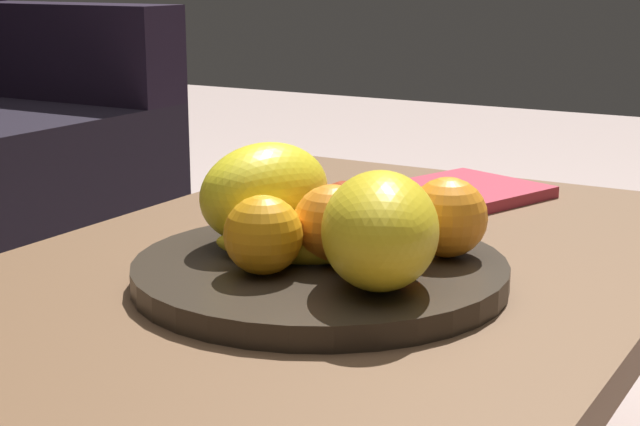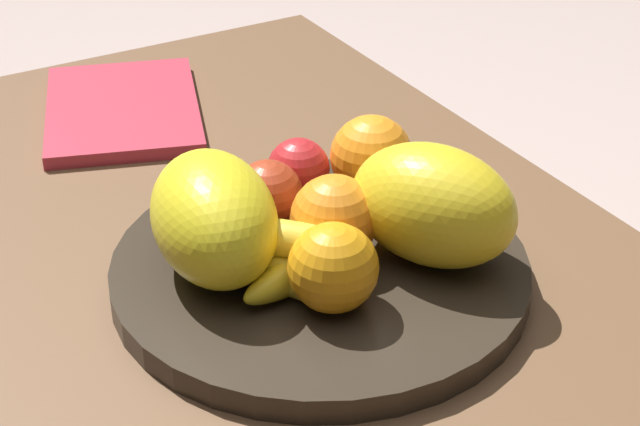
# 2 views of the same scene
# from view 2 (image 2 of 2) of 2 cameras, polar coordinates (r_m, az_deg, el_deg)

# --- Properties ---
(coffee_table) EXTENTS (1.12, 0.69, 0.38)m
(coffee_table) POSITION_cam_2_polar(r_m,az_deg,el_deg) (1.01, -2.71, -4.57)
(coffee_table) COLOR brown
(coffee_table) RESTS_ON ground_plane
(fruit_bowl) EXTENTS (0.38, 0.38, 0.03)m
(fruit_bowl) POSITION_cam_2_polar(r_m,az_deg,el_deg) (0.95, -0.00, -3.20)
(fruit_bowl) COLOR #2E251C
(fruit_bowl) RESTS_ON coffee_table
(melon_large_front) EXTENTS (0.19, 0.17, 0.11)m
(melon_large_front) POSITION_cam_2_polar(r_m,az_deg,el_deg) (0.93, 6.26, 0.45)
(melon_large_front) COLOR yellow
(melon_large_front) RESTS_ON fruit_bowl
(melon_smaller_beside) EXTENTS (0.18, 0.14, 0.11)m
(melon_smaller_beside) POSITION_cam_2_polar(r_m,az_deg,el_deg) (0.91, -5.88, -0.26)
(melon_smaller_beside) COLOR yellow
(melon_smaller_beside) RESTS_ON fruit_bowl
(orange_front) EXTENTS (0.08, 0.08, 0.08)m
(orange_front) POSITION_cam_2_polar(r_m,az_deg,el_deg) (0.93, 0.79, -0.29)
(orange_front) COLOR orange
(orange_front) RESTS_ON fruit_bowl
(orange_left) EXTENTS (0.08, 0.08, 0.08)m
(orange_left) POSITION_cam_2_polar(r_m,az_deg,el_deg) (0.87, 0.56, -3.09)
(orange_left) COLOR orange
(orange_left) RESTS_ON fruit_bowl
(orange_right) EXTENTS (0.08, 0.08, 0.08)m
(orange_right) POSITION_cam_2_polar(r_m,az_deg,el_deg) (1.03, 2.85, 3.15)
(orange_right) COLOR orange
(orange_right) RESTS_ON fruit_bowl
(apple_front) EXTENTS (0.07, 0.07, 0.07)m
(apple_front) POSITION_cam_2_polar(r_m,az_deg,el_deg) (0.98, -2.89, 1.03)
(apple_front) COLOR #A6361C
(apple_front) RESTS_ON fruit_bowl
(apple_left) EXTENTS (0.06, 0.06, 0.06)m
(apple_left) POSITION_cam_2_polar(r_m,az_deg,el_deg) (1.03, -1.20, 2.44)
(apple_left) COLOR red
(apple_left) RESTS_ON fruit_bowl
(banana_bunch) EXTENTS (0.15, 0.16, 0.06)m
(banana_bunch) POSITION_cam_2_polar(r_m,az_deg,el_deg) (0.90, -1.84, -2.54)
(banana_bunch) COLOR gold
(banana_bunch) RESTS_ON fruit_bowl
(magazine) EXTENTS (0.30, 0.25, 0.02)m
(magazine) POSITION_cam_2_polar(r_m,az_deg,el_deg) (1.28, -10.83, 5.64)
(magazine) COLOR #B63042
(magazine) RESTS_ON coffee_table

